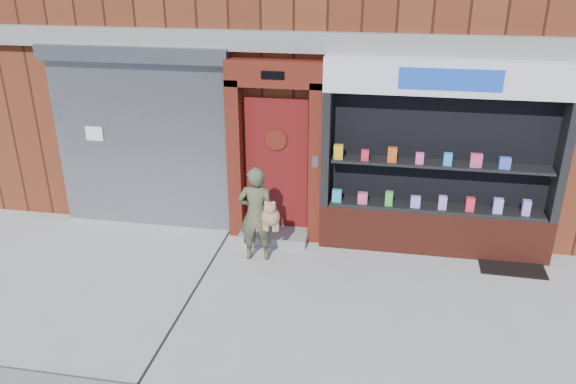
# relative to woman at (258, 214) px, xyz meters

# --- Properties ---
(ground) EXTENTS (80.00, 80.00, 0.00)m
(ground) POSITION_rel_woman_xyz_m (0.87, -1.07, -0.75)
(ground) COLOR #9E9E99
(ground) RESTS_ON ground
(shutter_bay) EXTENTS (3.10, 0.30, 3.04)m
(shutter_bay) POSITION_rel_woman_xyz_m (-2.13, 0.86, 0.97)
(shutter_bay) COLOR gray
(shutter_bay) RESTS_ON ground
(red_door_bay) EXTENTS (1.52, 0.58, 2.90)m
(red_door_bay) POSITION_rel_woman_xyz_m (0.12, 0.79, 0.71)
(red_door_bay) COLOR #5C1A0F
(red_door_bay) RESTS_ON ground
(pharmacy_bay) EXTENTS (3.50, 0.41, 3.00)m
(pharmacy_bay) POSITION_rel_woman_xyz_m (2.62, 0.75, 0.62)
(pharmacy_bay) COLOR maroon
(pharmacy_bay) RESTS_ON ground
(woman) EXTENTS (0.68, 0.45, 1.49)m
(woman) POSITION_rel_woman_xyz_m (0.00, 0.00, 0.00)
(woman) COLOR #4F5336
(woman) RESTS_ON ground
(doormat) EXTENTS (0.96, 0.68, 0.02)m
(doormat) POSITION_rel_woman_xyz_m (3.80, 0.44, -0.74)
(doormat) COLOR black
(doormat) RESTS_ON ground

